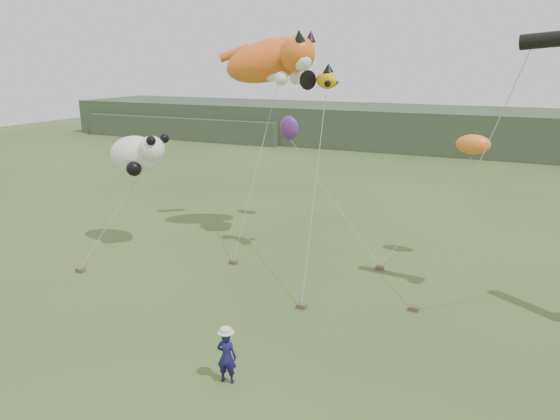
{
  "coord_description": "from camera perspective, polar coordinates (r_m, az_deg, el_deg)",
  "views": [
    {
      "loc": [
        7.08,
        -13.0,
        8.56
      ],
      "look_at": [
        -0.41,
        3.0,
        3.78
      ],
      "focal_mm": 35.0,
      "sensor_mm": 36.0,
      "label": 1
    }
  ],
  "objects": [
    {
      "name": "fish_kite",
      "position": [
        23.35,
        4.0,
        13.43
      ],
      "size": [
        2.3,
        1.51,
        1.1
      ],
      "color": "#DDAA02",
      "rests_on": "ground"
    },
    {
      "name": "festival_attendant",
      "position": [
        15.55,
        -5.6,
        -15.01
      ],
      "size": [
        0.62,
        0.46,
        1.53
      ],
      "primitive_type": "imported",
      "rotation": [
        0.0,
        0.0,
        3.32
      ],
      "color": "#17144D",
      "rests_on": "ground"
    },
    {
      "name": "headland",
      "position": [
        58.96,
        15.11,
        8.17
      ],
      "size": [
        90.0,
        13.0,
        4.0
      ],
      "color": "#2D3D28",
      "rests_on": "ground"
    },
    {
      "name": "panda_kite",
      "position": [
        26.22,
        -14.59,
        5.66
      ],
      "size": [
        3.1,
        2.01,
        1.93
      ],
      "color": "white",
      "rests_on": "ground"
    },
    {
      "name": "ground",
      "position": [
        17.1,
        -3.13,
        -14.91
      ],
      "size": [
        120.0,
        120.0,
        0.0
      ],
      "primitive_type": "plane",
      "color": "#385123",
      "rests_on": "ground"
    },
    {
      "name": "cat_kite",
      "position": [
        26.34,
        -0.43,
        15.46
      ],
      "size": [
        5.71,
        3.92,
        2.92
      ],
      "color": "orange",
      "rests_on": "ground"
    },
    {
      "name": "sandbag_anchors",
      "position": [
        22.06,
        -0.35,
        -7.45
      ],
      "size": [
        13.89,
        5.87,
        0.17
      ],
      "color": "brown",
      "rests_on": "ground"
    },
    {
      "name": "misc_kites",
      "position": [
        26.62,
        9.37,
        7.72
      ],
      "size": [
        10.93,
        3.49,
        1.3
      ],
      "color": "orange",
      "rests_on": "ground"
    }
  ]
}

